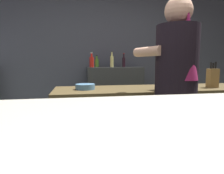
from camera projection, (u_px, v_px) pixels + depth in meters
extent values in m
cube|color=#464A54|center=(103.00, 53.00, 3.44)|extent=(5.20, 0.10, 2.70)
cube|color=#4D3F23|center=(155.00, 130.00, 2.13)|extent=(2.10, 0.60, 0.92)
cube|color=#343736|center=(115.00, 100.00, 3.29)|extent=(0.90, 0.36, 1.11)
cube|color=#31263B|center=(173.00, 147.00, 1.69)|extent=(0.28, 0.20, 0.91)
cylinder|color=black|center=(177.00, 61.00, 1.60)|extent=(0.34, 0.34, 0.56)
sphere|color=#DBA585|center=(179.00, 11.00, 1.55)|extent=(0.22, 0.22, 0.22)
cone|color=#8C1E4C|center=(187.00, 45.00, 1.49)|extent=(0.18, 0.18, 0.54)
cylinder|color=#DBA585|center=(148.00, 52.00, 1.65)|extent=(0.17, 0.33, 0.08)
cylinder|color=#DBA585|center=(177.00, 53.00, 1.81)|extent=(0.17, 0.33, 0.08)
cube|color=olive|center=(213.00, 78.00, 2.08)|extent=(0.10, 0.08, 0.20)
cylinder|color=black|center=(211.00, 65.00, 2.05)|extent=(0.02, 0.02, 0.07)
cylinder|color=black|center=(213.00, 66.00, 2.06)|extent=(0.02, 0.02, 0.06)
cylinder|color=black|center=(216.00, 65.00, 2.06)|extent=(0.02, 0.02, 0.07)
cylinder|color=#48708F|center=(85.00, 87.00, 1.94)|extent=(0.19, 0.19, 0.05)
cube|color=silver|center=(181.00, 87.00, 2.07)|extent=(0.24, 0.07, 0.01)
cylinder|color=#DAD076|center=(112.00, 62.00, 3.16)|extent=(0.05, 0.05, 0.17)
cylinder|color=#DAD076|center=(112.00, 54.00, 3.15)|extent=(0.02, 0.02, 0.07)
cylinder|color=#333333|center=(112.00, 52.00, 3.15)|extent=(0.03, 0.03, 0.01)
cylinder|color=#4A852B|center=(97.00, 63.00, 3.17)|extent=(0.06, 0.06, 0.13)
cylinder|color=#4A852B|center=(97.00, 58.00, 3.16)|extent=(0.03, 0.03, 0.05)
cylinder|color=black|center=(97.00, 56.00, 3.16)|extent=(0.03, 0.03, 0.01)
cylinder|color=red|center=(92.00, 62.00, 3.09)|extent=(0.07, 0.07, 0.16)
cylinder|color=red|center=(92.00, 55.00, 3.08)|extent=(0.03, 0.03, 0.06)
cylinder|color=white|center=(91.00, 53.00, 3.07)|extent=(0.04, 0.04, 0.01)
cylinder|color=black|center=(124.00, 62.00, 3.19)|extent=(0.05, 0.05, 0.15)
cylinder|color=black|center=(124.00, 56.00, 3.18)|extent=(0.02, 0.02, 0.06)
cylinder|color=red|center=(124.00, 54.00, 3.18)|extent=(0.03, 0.03, 0.01)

